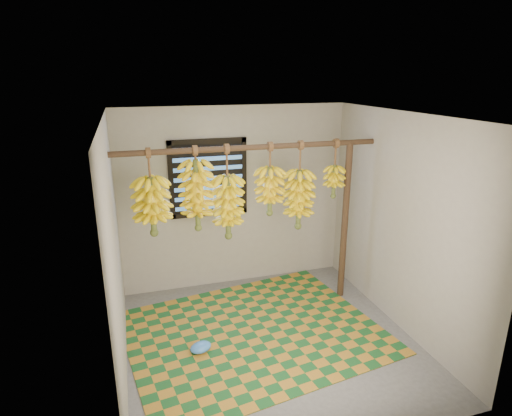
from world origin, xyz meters
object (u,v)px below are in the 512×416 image
object	(u,v)px
support_post	(345,223)
banana_bunch_a	(152,206)
woven_mat	(254,332)
banana_bunch_b	(197,195)
banana_bunch_c	(228,207)
banana_bunch_e	(299,199)
banana_bunch_d	(270,191)
plastic_bag	(201,347)
banana_bunch_f	(334,181)

from	to	relation	value
support_post	banana_bunch_a	size ratio (longest dim) A/B	2.12
support_post	woven_mat	size ratio (longest dim) A/B	0.74
banana_bunch_b	banana_bunch_c	distance (m)	0.38
banana_bunch_c	banana_bunch_e	xyz separation A→B (m)	(0.86, -0.00, 0.02)
banana_bunch_c	banana_bunch_d	xyz separation A→B (m)	(0.49, -0.00, 0.15)
support_post	banana_bunch_e	size ratio (longest dim) A/B	1.91
banana_bunch_a	banana_bunch_b	size ratio (longest dim) A/B	1.00
plastic_bag	banana_bunch_e	bearing A→B (deg)	26.57
banana_bunch_a	banana_bunch_b	xyz separation A→B (m)	(0.48, -0.00, 0.08)
plastic_bag	banana_bunch_b	bearing A→B (deg)	78.75
woven_mat	banana_bunch_d	world-z (taller)	banana_bunch_d
banana_bunch_a	banana_bunch_c	bearing A→B (deg)	-0.00
banana_bunch_b	plastic_bag	bearing A→B (deg)	-101.25
banana_bunch_b	banana_bunch_f	xyz separation A→B (m)	(1.65, 0.00, 0.04)
support_post	plastic_bag	xyz separation A→B (m)	(-1.96, -0.67, -0.94)
support_post	banana_bunch_c	size ratio (longest dim) A/B	1.86
banana_bunch_a	woven_mat	bearing A→B (deg)	-26.46
banana_bunch_a	banana_bunch_c	size ratio (longest dim) A/B	0.88
banana_bunch_d	plastic_bag	bearing A→B (deg)	-145.50
banana_bunch_f	banana_bunch_c	bearing A→B (deg)	180.00
banana_bunch_a	banana_bunch_c	distance (m)	0.83
woven_mat	support_post	bearing A→B (deg)	20.16
woven_mat	banana_bunch_a	world-z (taller)	banana_bunch_a
plastic_bag	banana_bunch_c	world-z (taller)	banana_bunch_c
banana_bunch_e	banana_bunch_d	bearing A→B (deg)	180.00
banana_bunch_c	banana_bunch_e	size ratio (longest dim) A/B	1.03
plastic_bag	banana_bunch_c	bearing A→B (deg)	54.53
banana_bunch_b	banana_bunch_e	xyz separation A→B (m)	(1.20, -0.00, -0.15)
support_post	banana_bunch_a	bearing A→B (deg)	180.00
support_post	woven_mat	distance (m)	1.73
woven_mat	banana_bunch_c	world-z (taller)	banana_bunch_c
woven_mat	banana_bunch_c	bearing A→B (deg)	107.85
plastic_bag	banana_bunch_e	distance (m)	1.98
banana_bunch_c	banana_bunch_e	bearing A→B (deg)	-0.00
banana_bunch_e	banana_bunch_c	bearing A→B (deg)	180.00
plastic_bag	banana_bunch_f	size ratio (longest dim) A/B	0.33
banana_bunch_d	banana_bunch_f	size ratio (longest dim) A/B	1.19
plastic_bag	banana_bunch_a	distance (m)	1.56
plastic_bag	banana_bunch_a	size ratio (longest dim) A/B	0.25
support_post	banana_bunch_c	distance (m)	1.52
banana_bunch_a	banana_bunch_b	world-z (taller)	same
woven_mat	banana_bunch_b	size ratio (longest dim) A/B	2.88
plastic_bag	banana_bunch_a	world-z (taller)	banana_bunch_a
support_post	banana_bunch_e	bearing A→B (deg)	-180.00
banana_bunch_a	banana_bunch_c	xyz separation A→B (m)	(0.82, -0.00, -0.09)
support_post	banana_bunch_a	distance (m)	2.35
plastic_bag	banana_bunch_a	xyz separation A→B (m)	(-0.35, 0.67, 1.37)
plastic_bag	banana_bunch_c	size ratio (longest dim) A/B	0.22
banana_bunch_b	banana_bunch_f	distance (m)	1.65
banana_bunch_c	banana_bunch_a	bearing A→B (deg)	180.00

